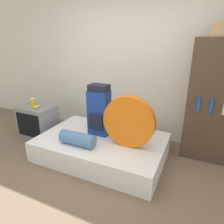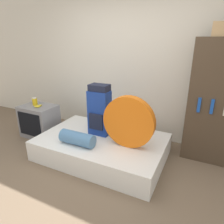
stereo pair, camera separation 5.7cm
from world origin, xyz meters
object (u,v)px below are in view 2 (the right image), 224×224
at_px(television, 40,121).
at_px(bookshelf, 219,103).
at_px(backpack, 99,111).
at_px(canister, 35,102).
at_px(sleeping_roll, 77,138).
at_px(tent_bag, 129,122).

xyz_separation_m(television, bookshelf, (2.93, 0.58, 0.59)).
bearing_deg(backpack, canister, 179.36).
xyz_separation_m(sleeping_roll, television, (-1.20, 0.45, -0.12)).
xyz_separation_m(canister, bookshelf, (3.01, 0.55, 0.23)).
xyz_separation_m(backpack, television, (-1.30, -0.01, -0.41)).
distance_m(backpack, bookshelf, 1.74).
bearing_deg(television, tent_bag, -5.16).
height_order(backpack, television, backpack).
distance_m(sleeping_roll, canister, 1.38).
xyz_separation_m(sleeping_roll, canister, (-1.27, 0.48, 0.25)).
height_order(backpack, tent_bag, backpack).
relative_size(backpack, bookshelf, 0.45).
relative_size(tent_bag, canister, 5.07).
distance_m(sleeping_roll, bookshelf, 2.08).
relative_size(tent_bag, bookshelf, 0.41).
height_order(sleeping_roll, canister, canister).
bearing_deg(tent_bag, bookshelf, 34.73).
relative_size(television, canister, 4.39).
bearing_deg(canister, backpack, -0.64).
xyz_separation_m(television, canister, (-0.08, 0.02, 0.36)).
bearing_deg(tent_bag, backpack, 162.64).
bearing_deg(television, sleeping_roll, -20.82).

